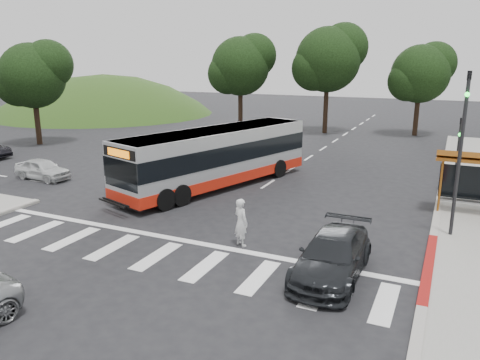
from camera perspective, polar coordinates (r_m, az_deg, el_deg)
The scene contains 15 objects.
ground at distance 21.37m, azimuth -2.49°, elevation -4.33°, with size 140.00×140.00×0.00m, color black.
curb_east at distance 26.85m, azimuth 23.26°, elevation -1.41°, with size 0.30×40.00×0.15m, color #9E9991.
curb_east_red at distance 17.37m, azimuth 21.99°, elevation -9.78°, with size 0.32×6.00×0.15m, color maroon.
hillside_nw at distance 63.66m, azimuth -16.04°, elevation 7.80°, with size 44.00×44.00×10.00m, color #254415.
crosswalk_ladder at distance 17.38m, azimuth -10.13°, elevation -9.11°, with size 18.00×2.60×0.01m, color silver.
traffic_signal_ne_tall at distance 19.69m, azimuth 25.39°, elevation 4.27°, with size 0.18×0.37×6.50m.
traffic_signal_ne_short at distance 26.82m, azimuth 25.08°, elevation 3.67°, with size 0.18×0.37×4.00m.
tree_north_a at distance 45.43m, azimuth 10.80°, elevation 14.35°, with size 6.60×6.15×10.17m.
tree_north_b at distance 46.14m, azimuth 21.22°, elevation 12.07°, with size 5.72×5.33×8.43m.
tree_north_c at distance 46.21m, azimuth 0.18°, elevation 13.82°, with size 6.16×5.74×9.30m.
tree_west_a at distance 41.97m, azimuth -23.86°, elevation 11.67°, with size 5.72×5.33×8.43m.
transit_bus at distance 25.81m, azimuth -2.84°, elevation 2.67°, with size 2.68×12.37×3.20m, color #A9ABAD, non-canonical shape.
pedestrian at distance 17.74m, azimuth 0.12°, elevation -5.17°, with size 0.68×0.44×1.86m, color silver.
dark_sedan at distance 15.72m, azimuth 11.20°, elevation -9.04°, with size 1.97×4.85×1.41m, color black.
west_car_white at distance 29.89m, azimuth -22.94°, elevation 1.23°, with size 1.45×3.59×1.22m, color silver.
Camera 1 is at (9.30, -17.95, 6.93)m, focal length 35.00 mm.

